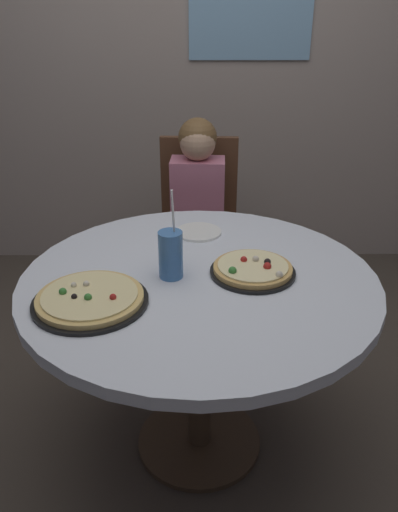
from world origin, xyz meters
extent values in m
plane|color=#4C4238|center=(0.00, 0.00, 0.00)|extent=(8.00, 8.00, 0.00)
cube|color=#A8998E|center=(0.00, 1.74, 1.45)|extent=(5.20, 0.12, 2.90)
cube|color=#8CBFE5|center=(0.30, 1.67, 1.54)|extent=(0.69, 0.02, 0.57)
cylinder|color=silver|center=(0.00, 0.00, 0.73)|extent=(1.19, 1.19, 0.04)
cylinder|color=#4C3826|center=(0.00, 0.00, 0.36)|extent=(0.09, 0.09, 0.69)
cylinder|color=#4C3826|center=(0.00, 0.00, 0.01)|extent=(0.48, 0.48, 0.02)
cube|color=brown|center=(0.00, 0.92, 0.43)|extent=(0.42, 0.42, 0.04)
cube|color=brown|center=(0.01, 1.10, 0.69)|extent=(0.40, 0.06, 0.52)
cylinder|color=brown|center=(-0.18, 0.76, 0.21)|extent=(0.04, 0.04, 0.41)
cylinder|color=brown|center=(0.16, 0.74, 0.21)|extent=(0.04, 0.04, 0.41)
cylinder|color=brown|center=(-0.16, 1.10, 0.21)|extent=(0.04, 0.04, 0.41)
cylinder|color=brown|center=(0.18, 1.08, 0.21)|extent=(0.04, 0.04, 0.41)
cube|color=#3F4766|center=(-0.01, 0.76, 0.23)|extent=(0.25, 0.33, 0.45)
cube|color=#CC728C|center=(0.00, 0.90, 0.67)|extent=(0.27, 0.17, 0.44)
sphere|color=tan|center=(0.00, 0.90, 0.97)|extent=(0.17, 0.17, 0.17)
sphere|color=brown|center=(0.00, 0.92, 0.99)|extent=(0.18, 0.18, 0.18)
cylinder|color=black|center=(0.18, 0.02, 0.76)|extent=(0.29, 0.29, 0.01)
cylinder|color=tan|center=(0.18, 0.02, 0.77)|extent=(0.26, 0.26, 0.02)
cylinder|color=beige|center=(0.18, 0.02, 0.78)|extent=(0.23, 0.23, 0.01)
sphere|color=beige|center=(0.19, 0.05, 0.79)|extent=(0.02, 0.02, 0.02)
sphere|color=#387F33|center=(0.11, -0.03, 0.79)|extent=(0.03, 0.03, 0.03)
sphere|color=#B2231E|center=(0.15, 0.05, 0.79)|extent=(0.02, 0.02, 0.02)
sphere|color=black|center=(0.23, 0.03, 0.79)|extent=(0.02, 0.02, 0.02)
sphere|color=#B2231E|center=(0.22, -0.01, 0.79)|extent=(0.03, 0.03, 0.03)
sphere|color=beige|center=(0.25, -0.06, 0.79)|extent=(0.02, 0.02, 0.02)
cylinder|color=black|center=(-0.33, -0.17, 0.76)|extent=(0.35, 0.35, 0.01)
cylinder|color=#D8B266|center=(-0.33, -0.17, 0.77)|extent=(0.32, 0.32, 0.02)
cylinder|color=beige|center=(-0.33, -0.17, 0.78)|extent=(0.29, 0.29, 0.01)
sphere|color=beige|center=(-0.35, -0.12, 0.79)|extent=(0.02, 0.02, 0.02)
sphere|color=#B2231E|center=(-0.26, -0.20, 0.79)|extent=(0.02, 0.02, 0.02)
sphere|color=#387F33|center=(-0.33, -0.20, 0.79)|extent=(0.02, 0.02, 0.02)
sphere|color=#387F33|center=(-0.41, -0.16, 0.79)|extent=(0.02, 0.02, 0.02)
sphere|color=black|center=(-0.37, -0.19, 0.79)|extent=(0.02, 0.02, 0.02)
sphere|color=beige|center=(-0.39, -0.12, 0.79)|extent=(0.02, 0.02, 0.02)
cylinder|color=#3F72B2|center=(-0.09, 0.00, 0.83)|extent=(0.08, 0.08, 0.16)
cylinder|color=white|center=(-0.08, 0.00, 0.95)|extent=(0.01, 0.04, 0.22)
cylinder|color=white|center=(0.00, 0.35, 0.76)|extent=(0.18, 0.18, 0.01)
camera|label=1|loc=(-0.01, -1.51, 1.58)|focal=36.28mm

